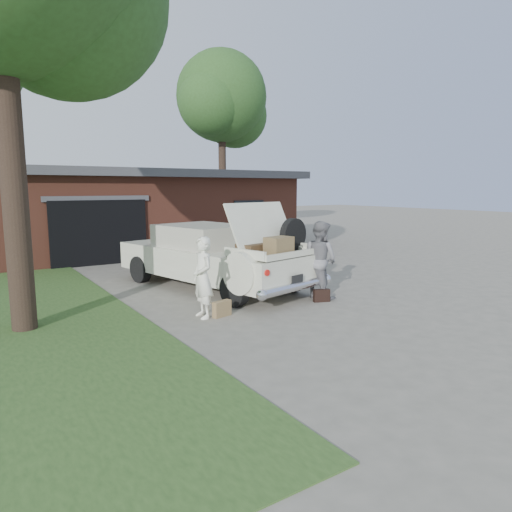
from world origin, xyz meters
TOP-DOWN VIEW (x-y plane):
  - ground at (0.00, 0.00)m, footprint 90.00×90.00m
  - house at (0.98, 11.47)m, footprint 12.80×7.80m
  - tree_right at (7.92, 16.16)m, footprint 5.99×5.21m
  - sedan at (0.03, 2.67)m, footprint 3.42×6.09m
  - woman_left at (-1.48, 0.29)m, footprint 0.42×0.61m
  - woman_right at (1.60, 0.28)m, footprint 0.82×0.99m
  - suitcase_left at (-1.14, 0.14)m, footprint 0.44×0.23m
  - suitcase_right at (1.38, -0.06)m, footprint 0.40×0.24m

SIDE VIEW (x-z plane):
  - ground at x=0.00m, z-range 0.00..0.00m
  - suitcase_right at x=1.38m, z-range 0.00..0.29m
  - suitcase_left at x=-1.14m, z-range 0.00..0.32m
  - woman_left at x=-1.48m, z-range 0.00..1.65m
  - sedan at x=0.03m, z-range -0.29..1.98m
  - woman_right at x=1.60m, z-range 0.00..1.84m
  - house at x=0.98m, z-range 0.02..3.32m
  - tree_right at x=7.92m, z-range 2.27..12.72m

